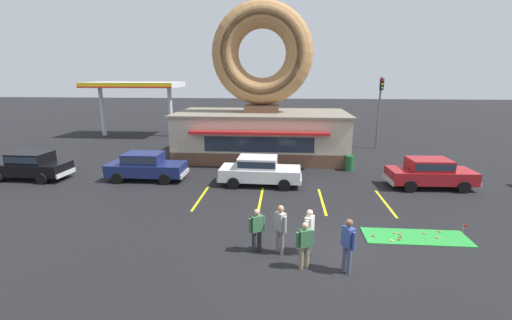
{
  "coord_description": "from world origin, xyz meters",
  "views": [
    {
      "loc": [
        -1.09,
        -10.85,
        5.96
      ],
      "look_at": [
        -2.41,
        5.0,
        2.0
      ],
      "focal_mm": 24.0,
      "sensor_mm": 36.0,
      "label": 1
    }
  ],
  "objects_px": {
    "car_black": "(30,165)",
    "putting_flag_pin": "(464,228)",
    "pedestrian_leather_jacket_man": "(280,227)",
    "trash_bin": "(349,163)",
    "car_navy": "(146,165)",
    "pedestrian_blue_sweater_man": "(309,230)",
    "car_red": "(430,172)",
    "pedestrian_hooded_kid": "(305,243)",
    "car_white": "(259,170)",
    "traffic_light_pole": "(380,104)",
    "pedestrian_beanie_man": "(348,243)",
    "golf_ball": "(408,236)",
    "pedestrian_clipboard_woman": "(257,229)"
  },
  "relations": [
    {
      "from": "trash_bin",
      "to": "traffic_light_pole",
      "type": "height_order",
      "value": "traffic_light_pole"
    },
    {
      "from": "golf_ball",
      "to": "putting_flag_pin",
      "type": "relative_size",
      "value": 0.08
    },
    {
      "from": "golf_ball",
      "to": "traffic_light_pole",
      "type": "relative_size",
      "value": 0.01
    },
    {
      "from": "golf_ball",
      "to": "pedestrian_leather_jacket_man",
      "type": "height_order",
      "value": "pedestrian_leather_jacket_man"
    },
    {
      "from": "traffic_light_pole",
      "to": "car_red",
      "type": "bearing_deg",
      "value": -88.87
    },
    {
      "from": "car_black",
      "to": "pedestrian_hooded_kid",
      "type": "bearing_deg",
      "value": -28.4
    },
    {
      "from": "putting_flag_pin",
      "to": "traffic_light_pole",
      "type": "relative_size",
      "value": 0.09
    },
    {
      "from": "pedestrian_leather_jacket_man",
      "to": "car_white",
      "type": "bearing_deg",
      "value": 99.56
    },
    {
      "from": "putting_flag_pin",
      "to": "car_white",
      "type": "bearing_deg",
      "value": 144.05
    },
    {
      "from": "pedestrian_clipboard_woman",
      "to": "pedestrian_blue_sweater_man",
      "type": "bearing_deg",
      "value": 0.99
    },
    {
      "from": "golf_ball",
      "to": "putting_flag_pin",
      "type": "bearing_deg",
      "value": 1.53
    },
    {
      "from": "car_navy",
      "to": "trash_bin",
      "type": "relative_size",
      "value": 4.69
    },
    {
      "from": "pedestrian_leather_jacket_man",
      "to": "trash_bin",
      "type": "height_order",
      "value": "pedestrian_leather_jacket_man"
    },
    {
      "from": "pedestrian_blue_sweater_man",
      "to": "traffic_light_pole",
      "type": "height_order",
      "value": "traffic_light_pole"
    },
    {
      "from": "golf_ball",
      "to": "car_red",
      "type": "bearing_deg",
      "value": 63.03
    },
    {
      "from": "pedestrian_blue_sweater_man",
      "to": "pedestrian_hooded_kid",
      "type": "relative_size",
      "value": 1.02
    },
    {
      "from": "car_navy",
      "to": "pedestrian_blue_sweater_man",
      "type": "bearing_deg",
      "value": -41.4
    },
    {
      "from": "pedestrian_hooded_kid",
      "to": "trash_bin",
      "type": "xyz_separation_m",
      "value": [
        3.51,
        11.82,
        -0.36
      ]
    },
    {
      "from": "car_red",
      "to": "pedestrian_hooded_kid",
      "type": "bearing_deg",
      "value": -129.62
    },
    {
      "from": "pedestrian_hooded_kid",
      "to": "pedestrian_beanie_man",
      "type": "relative_size",
      "value": 0.89
    },
    {
      "from": "car_red",
      "to": "pedestrian_clipboard_woman",
      "type": "distance_m",
      "value": 11.7
    },
    {
      "from": "car_white",
      "to": "pedestrian_hooded_kid",
      "type": "height_order",
      "value": "car_white"
    },
    {
      "from": "putting_flag_pin",
      "to": "pedestrian_blue_sweater_man",
      "type": "height_order",
      "value": "pedestrian_blue_sweater_man"
    },
    {
      "from": "car_white",
      "to": "pedestrian_hooded_kid",
      "type": "xyz_separation_m",
      "value": [
        2.03,
        -8.37,
        -0.01
      ]
    },
    {
      "from": "pedestrian_hooded_kid",
      "to": "traffic_light_pole",
      "type": "relative_size",
      "value": 0.27
    },
    {
      "from": "car_white",
      "to": "pedestrian_beanie_man",
      "type": "bearing_deg",
      "value": -68.55
    },
    {
      "from": "pedestrian_blue_sweater_man",
      "to": "pedestrian_hooded_kid",
      "type": "xyz_separation_m",
      "value": [
        -0.2,
        -0.95,
        -0.02
      ]
    },
    {
      "from": "car_red",
      "to": "pedestrian_beanie_man",
      "type": "bearing_deg",
      "value": -123.83
    },
    {
      "from": "car_black",
      "to": "putting_flag_pin",
      "type": "bearing_deg",
      "value": -15.23
    },
    {
      "from": "pedestrian_hooded_kid",
      "to": "traffic_light_pole",
      "type": "xyz_separation_m",
      "value": [
        6.98,
        18.92,
        2.85
      ]
    },
    {
      "from": "putting_flag_pin",
      "to": "car_black",
      "type": "xyz_separation_m",
      "value": [
        -21.53,
        5.86,
        0.43
      ]
    },
    {
      "from": "pedestrian_leather_jacket_man",
      "to": "putting_flag_pin",
      "type": "bearing_deg",
      "value": 13.33
    },
    {
      "from": "car_black",
      "to": "pedestrian_blue_sweater_man",
      "type": "distance_m",
      "value": 17.36
    },
    {
      "from": "golf_ball",
      "to": "car_white",
      "type": "bearing_deg",
      "value": 135.69
    },
    {
      "from": "putting_flag_pin",
      "to": "pedestrian_leather_jacket_man",
      "type": "height_order",
      "value": "pedestrian_leather_jacket_man"
    },
    {
      "from": "pedestrian_hooded_kid",
      "to": "pedestrian_leather_jacket_man",
      "type": "xyz_separation_m",
      "value": [
        -0.77,
        0.9,
        0.12
      ]
    },
    {
      "from": "car_white",
      "to": "car_black",
      "type": "height_order",
      "value": "same"
    },
    {
      "from": "car_white",
      "to": "putting_flag_pin",
      "type": "bearing_deg",
      "value": -35.95
    },
    {
      "from": "car_red",
      "to": "pedestrian_blue_sweater_man",
      "type": "bearing_deg",
      "value": -132.1
    },
    {
      "from": "car_navy",
      "to": "car_black",
      "type": "height_order",
      "value": "same"
    },
    {
      "from": "car_white",
      "to": "pedestrian_leather_jacket_man",
      "type": "xyz_separation_m",
      "value": [
        1.26,
        -7.47,
        0.1
      ]
    },
    {
      "from": "car_white",
      "to": "pedestrian_clipboard_woman",
      "type": "xyz_separation_m",
      "value": [
        0.46,
        -7.45,
        -0.01
      ]
    },
    {
      "from": "car_black",
      "to": "trash_bin",
      "type": "relative_size",
      "value": 4.73
    },
    {
      "from": "car_red",
      "to": "trash_bin",
      "type": "distance_m",
      "value": 4.85
    },
    {
      "from": "putting_flag_pin",
      "to": "car_red",
      "type": "height_order",
      "value": "car_red"
    },
    {
      "from": "car_white",
      "to": "pedestrian_blue_sweater_man",
      "type": "bearing_deg",
      "value": -73.25
    },
    {
      "from": "putting_flag_pin",
      "to": "pedestrian_clipboard_woman",
      "type": "bearing_deg",
      "value": -168.17
    },
    {
      "from": "car_black",
      "to": "pedestrian_blue_sweater_man",
      "type": "xyz_separation_m",
      "value": [
        15.69,
        -7.43,
        0.01
      ]
    },
    {
      "from": "putting_flag_pin",
      "to": "trash_bin",
      "type": "bearing_deg",
      "value": 105.21
    },
    {
      "from": "pedestrian_hooded_kid",
      "to": "pedestrian_leather_jacket_man",
      "type": "bearing_deg",
      "value": 130.64
    }
  ]
}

